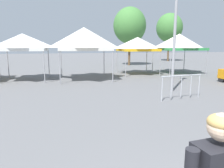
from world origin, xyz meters
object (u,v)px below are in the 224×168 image
canopy_tent_behind_center (179,42)px  light_pole_near_lift (177,0)px  tree_behind_tents_left (130,26)px  crowd_barrier_by_lift (182,82)px  canopy_tent_left_of_center (84,39)px  canopy_tent_right_of_center (23,42)px  tree_behind_tents_right (169,28)px  canopy_tent_center (138,44)px

canopy_tent_behind_center → light_pole_near_lift: (-4.35, -6.44, 1.83)m
light_pole_near_lift → tree_behind_tents_left: bearing=79.2°
canopy_tent_behind_center → crowd_barrier_by_lift: bearing=-121.1°
canopy_tent_left_of_center → crowd_barrier_by_lift: size_ratio=1.73×
canopy_tent_right_of_center → tree_behind_tents_left: bearing=39.9°
canopy_tent_right_of_center → tree_behind_tents_right: (19.05, 14.33, 2.54)m
light_pole_near_lift → tree_behind_tents_left: light_pole_near_lift is taller
tree_behind_tents_left → canopy_tent_left_of_center: bearing=-124.7°
canopy_tent_right_of_center → light_pole_near_lift: 9.98m
canopy_tent_center → tree_behind_tents_left: 8.54m
light_pole_near_lift → tree_behind_tents_right: light_pole_near_lift is taller
canopy_tent_right_of_center → tree_behind_tents_right: 23.97m
canopy_tent_left_of_center → canopy_tent_right_of_center: bearing=170.6°
tree_behind_tents_left → tree_behind_tents_right: size_ratio=0.94×
canopy_tent_left_of_center → tree_behind_tents_left: bearing=55.3°
canopy_tent_behind_center → light_pole_near_lift: 7.98m
light_pole_near_lift → crowd_barrier_by_lift: bearing=-106.5°
canopy_tent_left_of_center → crowd_barrier_by_lift: canopy_tent_left_of_center is taller
crowd_barrier_by_lift → canopy_tent_right_of_center: bearing=135.3°
canopy_tent_left_of_center → canopy_tent_center: (4.56, 1.62, -0.33)m
canopy_tent_center → light_pole_near_lift: (-0.74, -6.80, 2.01)m
canopy_tent_right_of_center → canopy_tent_behind_center: (12.21, 0.60, 0.09)m
canopy_tent_center → crowd_barrier_by_lift: 8.56m
canopy_tent_behind_center → light_pole_near_lift: bearing=-124.0°
tree_behind_tents_left → light_pole_near_lift: bearing=-100.8°
crowd_barrier_by_lift → canopy_tent_center: bearing=81.9°
canopy_tent_center → crowd_barrier_by_lift: (-1.18, -8.30, -1.72)m
canopy_tent_behind_center → tree_behind_tents_right: size_ratio=0.48×
canopy_tent_left_of_center → tree_behind_tents_left: tree_behind_tents_left is taller
canopy_tent_right_of_center → tree_behind_tents_left: size_ratio=0.47×
tree_behind_tents_right → crowd_barrier_by_lift: size_ratio=3.50×
canopy_tent_behind_center → crowd_barrier_by_lift: size_ratio=1.67×
canopy_tent_center → tree_behind_tents_right: size_ratio=0.42×
canopy_tent_right_of_center → canopy_tent_left_of_center: 4.10m
tree_behind_tents_right → crowd_barrier_by_lift: (-11.63, -21.67, -4.36)m
light_pole_near_lift → canopy_tent_right_of_center: bearing=143.4°
canopy_tent_right_of_center → canopy_tent_center: canopy_tent_right_of_center is taller
canopy_tent_behind_center → canopy_tent_left_of_center: bearing=-171.2°
canopy_tent_center → crowd_barrier_by_lift: canopy_tent_center is taller
tree_behind_tents_right → light_pole_near_lift: bearing=-119.0°
canopy_tent_right_of_center → canopy_tent_left_of_center: bearing=-9.4°
crowd_barrier_by_lift → tree_behind_tents_right: bearing=61.8°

